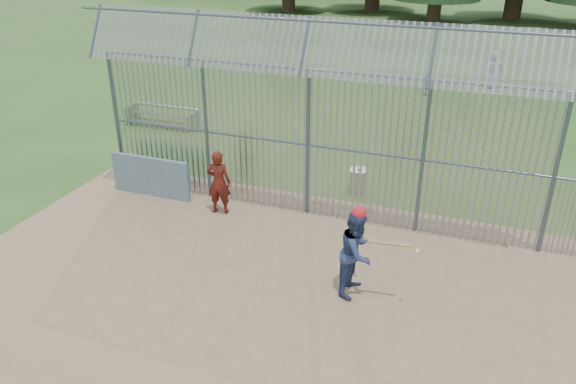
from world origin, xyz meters
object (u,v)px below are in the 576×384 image
at_px(dugout_wall, 151,177).
at_px(batter, 357,253).
at_px(trash_can, 358,181).
at_px(bleacher, 162,116).
at_px(onlooker, 219,182).

bearing_deg(dugout_wall, batter, -20.71).
height_order(trash_can, bleacher, trash_can).
xyz_separation_m(onlooker, bleacher, (-5.45, 5.87, -0.52)).
height_order(dugout_wall, batter, batter).
bearing_deg(trash_can, onlooker, -141.87).
relative_size(trash_can, bleacher, 0.27).
height_order(dugout_wall, bleacher, dugout_wall).
relative_size(batter, onlooker, 1.06).
bearing_deg(dugout_wall, bleacher, 118.92).
bearing_deg(trash_can, batter, -76.94).
relative_size(dugout_wall, trash_can, 3.05).
height_order(dugout_wall, onlooker, onlooker).
xyz_separation_m(trash_can, bleacher, (-8.74, 3.29, 0.03)).
distance_m(trash_can, bleacher, 9.34).
height_order(onlooker, bleacher, onlooker).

